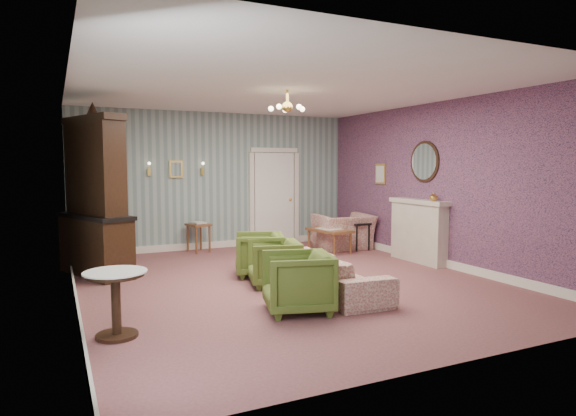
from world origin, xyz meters
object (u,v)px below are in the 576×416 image
wingback_chair (343,226)px  dresser (94,192)px  fireplace (418,231)px  pedestal_table (116,304)px  coffee_table (329,241)px  olive_chair_a (298,279)px  olive_chair_c (259,252)px  olive_chair_b (274,260)px  sofa_chintz (336,267)px  side_table_black (358,236)px

wingback_chair → dresser: dresser is taller
fireplace → pedestal_table: 5.82m
wingback_chair → coffee_table: 0.63m
olive_chair_a → pedestal_table: (-2.10, 0.00, -0.05)m
olive_chair_a → wingback_chair: size_ratio=0.72×
olive_chair_c → pedestal_table: (-2.43, -2.05, -0.03)m
olive_chair_a → olive_chair_b: olive_chair_a is taller
sofa_chintz → side_table_black: sofa_chintz is taller
coffee_table → pedestal_table: 5.66m
dresser → side_table_black: 5.28m
sofa_chintz → pedestal_table: sofa_chintz is taller
olive_chair_c → sofa_chintz: olive_chair_c is taller
olive_chair_c → wingback_chair: (2.60, 1.63, 0.11)m
olive_chair_b → dresser: bearing=-114.1°
olive_chair_a → pedestal_table: size_ratio=1.15×
wingback_chair → olive_chair_a: bearing=57.3°
sofa_chintz → pedestal_table: bearing=104.0°
sofa_chintz → wingback_chair: wingback_chair is taller
pedestal_table → dresser: bearing=89.2°
sofa_chintz → dresser: bearing=51.2°
olive_chair_a → coffee_table: size_ratio=0.85×
olive_chair_a → olive_chair_c: 2.08m
olive_chair_b → fireplace: fireplace is taller
pedestal_table → wingback_chair: bearing=36.3°
olive_chair_c → wingback_chair: size_ratio=0.68×
dresser → fireplace: (5.47, -1.37, -0.78)m
side_table_black → olive_chair_b: bearing=-144.4°
olive_chair_a → sofa_chintz: size_ratio=0.42×
olive_chair_a → side_table_black: size_ratio=1.39×
dresser → coffee_table: 4.62m
wingback_chair → fireplace: bearing=110.6°
olive_chair_b → dresser: 3.15m
coffee_table → pedestal_table: (-4.52, -3.41, 0.11)m
wingback_chair → pedestal_table: wingback_chair is taller
dresser → fireplace: dresser is taller
wingback_chair → fireplace: fireplace is taller
fireplace → pedestal_table: bearing=-161.4°
pedestal_table → coffee_table: bearing=37.0°
sofa_chintz → fireplace: size_ratio=1.40×
olive_chair_a → olive_chair_c: bearing=-173.7°
fireplace → coffee_table: bearing=122.5°
olive_chair_a → coffee_table: olive_chair_a is taller
sofa_chintz → coffee_table: (1.56, 2.88, -0.14)m
wingback_chair → olive_chair_b: bearing=47.1°
wingback_chair → pedestal_table: (-5.02, -3.68, -0.14)m
wingback_chair → dresser: 5.08m
fireplace → side_table_black: bearing=101.3°
olive_chair_a → olive_chair_b: 1.39m
coffee_table → sofa_chintz: bearing=-118.4°
wingback_chair → dresser: bearing=11.0°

